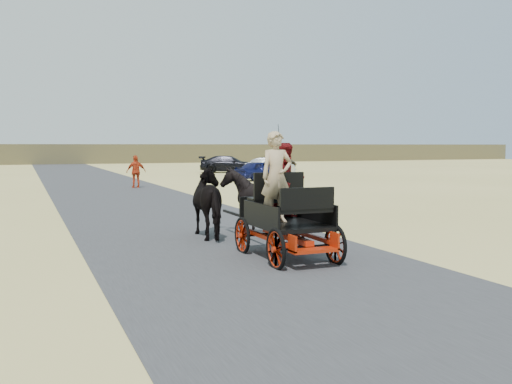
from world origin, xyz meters
name	(u,v)px	position (x,y,z in m)	size (l,w,h in m)	color
ground	(213,242)	(0.00, 0.00, 0.00)	(140.00, 140.00, 0.00)	tan
road	(213,241)	(0.00, 0.00, 0.01)	(6.00, 140.00, 0.01)	#38383A
ridge_far	(57,154)	(0.00, 62.00, 1.20)	(140.00, 6.00, 2.40)	brown
carriage	(287,240)	(0.75, -2.39, 0.36)	(1.30, 2.40, 0.72)	black
horse_left	(213,203)	(0.20, 0.61, 0.85)	(0.91, 2.01, 1.70)	black
horse_right	(255,201)	(1.30, 0.61, 0.85)	(1.37, 1.54, 1.70)	black
driver_man	(277,177)	(0.55, -2.34, 1.62)	(0.66, 0.43, 1.80)	tan
passenger_woman	(287,181)	(1.05, -1.79, 1.51)	(0.77, 0.60, 1.58)	#660C0F
pedestrian	(136,172)	(1.48, 17.63, 0.86)	(1.01, 0.42, 1.73)	red
car_a	(262,171)	(10.18, 21.12, 0.63)	(1.49, 3.71, 1.26)	navy
car_b	(271,167)	(13.02, 26.16, 0.66)	(1.41, 4.03, 1.33)	silver
car_c	(229,164)	(11.77, 31.88, 0.70)	(1.95, 4.81, 1.39)	black
car_d	(275,163)	(18.00, 36.53, 0.63)	(2.08, 4.51, 1.25)	brown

